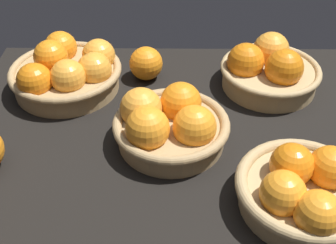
{
  "coord_description": "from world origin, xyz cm",
  "views": [
    {
      "loc": [
        -0.34,
        -61.51,
        57.63
      ],
      "look_at": [
        -0.94,
        1.35,
        7.0
      ],
      "focal_mm": 46.58,
      "sensor_mm": 36.0,
      "label": 1
    }
  ],
  "objects_px": {
    "basket_far_right": "(270,69)",
    "basket_center": "(170,124)",
    "basket_near_right": "(306,190)",
    "loose_orange_side_gap": "(148,63)",
    "basket_far_left": "(69,71)"
  },
  "relations": [
    {
      "from": "basket_far_left",
      "to": "basket_center",
      "type": "distance_m",
      "value": 0.28
    },
    {
      "from": "basket_near_right",
      "to": "basket_center",
      "type": "xyz_separation_m",
      "value": [
        -0.21,
        0.16,
        0.0
      ]
    },
    {
      "from": "loose_orange_side_gap",
      "to": "basket_center",
      "type": "bearing_deg",
      "value": -76.83
    },
    {
      "from": "basket_far_right",
      "to": "basket_near_right",
      "type": "bearing_deg",
      "value": -90.82
    },
    {
      "from": "basket_near_right",
      "to": "loose_orange_side_gap",
      "type": "height_order",
      "value": "basket_near_right"
    },
    {
      "from": "basket_near_right",
      "to": "loose_orange_side_gap",
      "type": "bearing_deg",
      "value": 124.79
    },
    {
      "from": "basket_far_left",
      "to": "basket_center",
      "type": "relative_size",
      "value": 1.12
    },
    {
      "from": "basket_center",
      "to": "loose_orange_side_gap",
      "type": "relative_size",
      "value": 2.89
    },
    {
      "from": "basket_near_right",
      "to": "basket_center",
      "type": "distance_m",
      "value": 0.26
    },
    {
      "from": "basket_center",
      "to": "loose_orange_side_gap",
      "type": "height_order",
      "value": "basket_center"
    },
    {
      "from": "basket_near_right",
      "to": "basket_center",
      "type": "relative_size",
      "value": 1.0
    },
    {
      "from": "basket_far_right",
      "to": "basket_center",
      "type": "distance_m",
      "value": 0.29
    },
    {
      "from": "basket_far_right",
      "to": "basket_center",
      "type": "xyz_separation_m",
      "value": [
        -0.22,
        -0.19,
        0.0
      ]
    },
    {
      "from": "basket_near_right",
      "to": "basket_far_right",
      "type": "xyz_separation_m",
      "value": [
        0.01,
        0.35,
        0.0
      ]
    },
    {
      "from": "loose_orange_side_gap",
      "to": "basket_far_left",
      "type": "bearing_deg",
      "value": -165.89
    }
  ]
}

